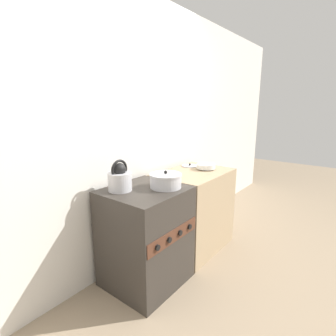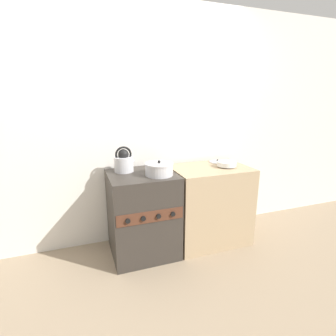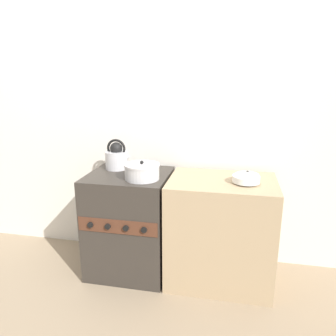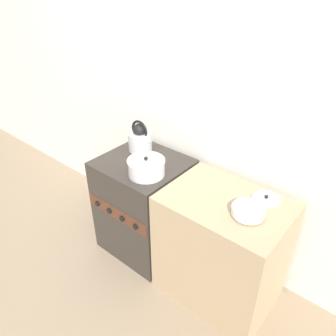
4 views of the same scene
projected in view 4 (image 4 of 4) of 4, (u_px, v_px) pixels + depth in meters
name	position (u px, v px, depth m)	size (l,w,h in m)	color
ground_plane	(122.00, 262.00, 2.73)	(12.00, 12.00, 0.00)	gray
wall_back	(173.00, 97.00, 2.50)	(7.00, 0.06, 2.50)	silver
stove	(144.00, 205.00, 2.70)	(0.64, 0.61, 0.84)	#332D28
counter	(221.00, 248.00, 2.30)	(0.81, 0.58, 0.84)	tan
kettle	(140.00, 139.00, 2.59)	(0.23, 0.19, 0.25)	silver
cooking_pot	(146.00, 167.00, 2.30)	(0.27, 0.27, 0.14)	silver
enamel_bowl	(248.00, 211.00, 1.94)	(0.20, 0.20, 0.06)	white
loose_pot_lid	(266.00, 199.00, 2.08)	(0.18, 0.18, 0.03)	silver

